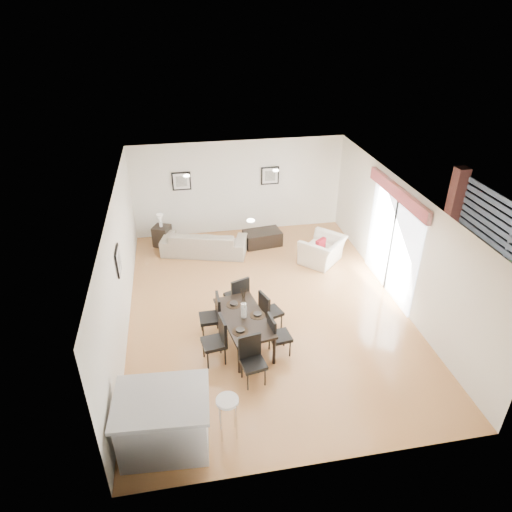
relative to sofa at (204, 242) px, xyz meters
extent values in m
plane|color=#AF7A48|center=(1.14, -2.77, -0.33)|extent=(8.00, 8.00, 0.00)
cube|color=white|center=(1.14, 1.23, 1.02)|extent=(6.00, 0.04, 2.70)
cube|color=white|center=(1.14, -6.77, 1.02)|extent=(6.00, 0.04, 2.70)
cube|color=white|center=(-1.86, -2.77, 1.02)|extent=(0.04, 8.00, 2.70)
cube|color=white|center=(4.14, -2.77, 1.02)|extent=(0.04, 8.00, 2.70)
cube|color=white|center=(1.14, -2.77, 2.37)|extent=(6.00, 8.00, 0.02)
imported|color=#A29783|center=(0.00, 0.00, 0.00)|extent=(2.41, 1.46, 0.66)
imported|color=beige|center=(2.99, -1.03, 0.02)|extent=(1.41, 1.41, 0.69)
imported|color=#3E622A|center=(6.83, -2.68, 0.00)|extent=(0.70, 0.65, 0.65)
imported|color=#3E622A|center=(6.79, -1.86, 0.01)|extent=(0.40, 0.40, 0.69)
cube|color=black|center=(0.47, -3.88, 0.31)|extent=(1.06, 1.71, 0.05)
cylinder|color=black|center=(0.26, -4.67, -0.02)|extent=(0.06, 0.06, 0.61)
cylinder|color=black|center=(0.01, -3.20, -0.02)|extent=(0.06, 0.06, 0.61)
cylinder|color=black|center=(0.94, -4.55, -0.02)|extent=(0.06, 0.06, 0.61)
cylinder|color=black|center=(0.69, -3.09, -0.02)|extent=(0.06, 0.06, 0.61)
cube|color=black|center=(-0.16, -4.28, 0.10)|extent=(0.49, 0.49, 0.07)
cube|color=black|center=(0.02, -4.25, 0.37)|extent=(0.12, 0.43, 0.52)
cylinder|color=black|center=(-0.36, -4.13, -0.13)|extent=(0.03, 0.03, 0.39)
cylinder|color=black|center=(-0.02, -4.08, -0.13)|extent=(0.03, 0.03, 0.39)
cylinder|color=black|center=(-0.30, -4.47, -0.13)|extent=(0.03, 0.03, 0.39)
cylinder|color=black|center=(0.03, -4.42, -0.13)|extent=(0.03, 0.03, 0.39)
cube|color=black|center=(-0.16, -3.48, 0.09)|extent=(0.43, 0.43, 0.07)
cube|color=black|center=(0.02, -3.48, 0.35)|extent=(0.06, 0.42, 0.50)
cylinder|color=black|center=(-0.33, -3.32, -0.14)|extent=(0.03, 0.03, 0.38)
cylinder|color=black|center=(0.00, -3.31, -0.14)|extent=(0.03, 0.03, 0.38)
cylinder|color=black|center=(-0.32, -3.65, -0.14)|extent=(0.03, 0.03, 0.38)
cylinder|color=black|center=(0.00, -3.64, -0.14)|extent=(0.03, 0.03, 0.38)
cube|color=black|center=(1.11, -4.28, 0.07)|extent=(0.45, 0.45, 0.07)
cube|color=black|center=(0.94, -4.30, 0.32)|extent=(0.11, 0.40, 0.48)
cylinder|color=black|center=(1.29, -4.41, -0.15)|extent=(0.03, 0.03, 0.37)
cylinder|color=black|center=(0.98, -4.45, -0.15)|extent=(0.03, 0.03, 0.37)
cylinder|color=black|center=(1.24, -4.10, -0.15)|extent=(0.03, 0.03, 0.37)
cylinder|color=black|center=(0.93, -4.14, -0.15)|extent=(0.03, 0.03, 0.37)
cube|color=black|center=(1.11, -3.48, 0.07)|extent=(0.51, 0.51, 0.07)
cube|color=black|center=(0.95, -3.54, 0.32)|extent=(0.18, 0.39, 0.48)
cylinder|color=black|center=(1.31, -3.58, -0.15)|extent=(0.03, 0.03, 0.36)
cylinder|color=black|center=(1.01, -3.68, -0.15)|extent=(0.03, 0.03, 0.36)
cylinder|color=black|center=(1.21, -3.28, -0.15)|extent=(0.03, 0.03, 0.36)
cylinder|color=black|center=(0.91, -3.38, -0.15)|extent=(0.03, 0.03, 0.36)
cube|color=black|center=(0.47, -4.94, 0.09)|extent=(0.48, 0.48, 0.07)
cube|color=black|center=(0.44, -4.76, 0.35)|extent=(0.42, 0.13, 0.50)
cylinder|color=black|center=(0.34, -5.13, -0.14)|extent=(0.03, 0.03, 0.38)
cylinder|color=black|center=(0.28, -4.81, -0.14)|extent=(0.03, 0.03, 0.38)
cylinder|color=black|center=(0.66, -5.07, -0.14)|extent=(0.03, 0.03, 0.38)
cylinder|color=black|center=(0.61, -4.75, -0.14)|extent=(0.03, 0.03, 0.38)
cube|color=black|center=(0.47, -2.82, 0.10)|extent=(0.55, 0.55, 0.07)
cube|color=black|center=(0.54, -2.99, 0.37)|extent=(0.42, 0.21, 0.51)
cylinder|color=black|center=(0.57, -2.60, -0.13)|extent=(0.03, 0.03, 0.39)
cylinder|color=black|center=(0.69, -2.91, -0.13)|extent=(0.03, 0.03, 0.39)
cylinder|color=black|center=(0.26, -2.72, -0.13)|extent=(0.03, 0.03, 0.39)
cylinder|color=black|center=(0.38, -3.03, -0.13)|extent=(0.03, 0.03, 0.39)
cylinder|color=white|center=(0.47, -3.88, 0.49)|extent=(0.11, 0.11, 0.32)
cylinder|color=black|center=(0.75, -3.88, 0.34)|extent=(0.31, 0.31, 0.01)
cylinder|color=black|center=(0.75, -3.88, 0.37)|extent=(0.16, 0.16, 0.05)
cylinder|color=black|center=(0.34, -3.45, 0.34)|extent=(0.31, 0.31, 0.01)
cylinder|color=black|center=(0.34, -3.45, 0.37)|extent=(0.16, 0.16, 0.05)
cylinder|color=black|center=(0.34, -4.31, 0.34)|extent=(0.31, 0.31, 0.01)
cylinder|color=black|center=(0.34, -4.31, 0.37)|extent=(0.16, 0.16, 0.05)
cube|color=black|center=(1.64, 0.19, -0.13)|extent=(1.08, 0.74, 0.40)
cube|color=black|center=(-1.12, 0.66, -0.04)|extent=(0.57, 0.57, 0.58)
cylinder|color=white|center=(-1.12, 0.66, 0.33)|extent=(0.09, 0.09, 0.16)
cone|color=white|center=(-1.12, 0.66, 0.51)|extent=(0.19, 0.19, 0.21)
cube|color=maroon|center=(2.89, -1.13, 0.23)|extent=(0.32, 0.28, 0.33)
cube|color=silver|center=(-1.09, -6.00, 0.13)|extent=(1.36, 1.06, 0.92)
cube|color=#B3B3B5|center=(-1.09, -6.00, 0.62)|extent=(1.48, 1.18, 0.06)
cylinder|color=white|center=(-0.12, -6.00, 0.42)|extent=(0.35, 0.35, 0.05)
cylinder|color=silver|center=(0.00, -5.89, 0.05)|extent=(0.02, 0.02, 0.75)
cylinder|color=silver|center=(-0.23, -5.89, 0.05)|extent=(0.02, 0.02, 0.75)
cylinder|color=silver|center=(-0.23, -6.12, 0.05)|extent=(0.02, 0.02, 0.75)
cylinder|color=silver|center=(0.00, -6.12, 0.05)|extent=(0.02, 0.02, 0.75)
cube|color=black|center=(-0.46, 1.20, 1.32)|extent=(0.52, 0.03, 0.52)
cube|color=white|center=(-0.46, 1.20, 1.32)|extent=(0.44, 0.04, 0.44)
cube|color=#585954|center=(-0.46, 1.20, 1.32)|extent=(0.30, 0.04, 0.30)
cube|color=black|center=(2.04, 1.20, 1.32)|extent=(0.52, 0.03, 0.52)
cube|color=white|center=(2.04, 1.20, 1.32)|extent=(0.44, 0.04, 0.44)
cube|color=#585954|center=(2.04, 1.20, 1.32)|extent=(0.30, 0.04, 0.30)
cube|color=black|center=(-1.83, -2.97, 1.32)|extent=(0.03, 0.52, 0.52)
cube|color=white|center=(-1.83, -2.97, 1.32)|extent=(0.04, 0.44, 0.44)
cube|color=#585954|center=(-1.83, -2.97, 1.32)|extent=(0.04, 0.30, 0.30)
cube|color=white|center=(4.12, -2.47, 0.80)|extent=(0.02, 2.40, 2.25)
cube|color=black|center=(4.10, -2.47, 0.80)|extent=(0.03, 0.05, 2.25)
cube|color=black|center=(4.10, -2.47, 1.94)|extent=(0.03, 2.50, 0.05)
cube|color=maroon|center=(4.06, -2.47, 2.10)|extent=(0.10, 2.70, 0.28)
plane|color=gray|center=(6.14, -2.47, -0.33)|extent=(6.00, 6.00, 0.00)
cube|color=brown|center=(7.19, -0.07, 0.67)|extent=(0.35, 0.35, 2.00)
camera|label=1|loc=(-0.56, -10.92, 5.77)|focal=32.00mm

